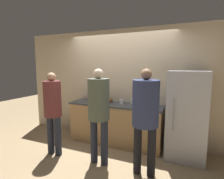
{
  "coord_description": "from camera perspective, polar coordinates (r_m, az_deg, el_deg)",
  "views": [
    {
      "loc": [
        1.44,
        -3.23,
        1.77
      ],
      "look_at": [
        0.0,
        0.14,
        1.27
      ],
      "focal_mm": 28.0,
      "sensor_mm": 36.0,
      "label": 1
    }
  ],
  "objects": [
    {
      "name": "wall_back",
      "position": [
        4.15,
        2.67,
        1.26
      ],
      "size": [
        5.2,
        0.06,
        2.6
      ],
      "color": "#C6B293",
      "rests_on": "ground_plane"
    },
    {
      "name": "ground_plane",
      "position": [
        3.95,
        -0.82,
        -18.81
      ],
      "size": [
        14.0,
        14.0,
        0.0
      ],
      "primitive_type": "plane",
      "color": "#9E8460"
    },
    {
      "name": "counter",
      "position": [
        4.07,
        1.15,
        -11.0
      ],
      "size": [
        2.11,
        0.61,
        0.92
      ],
      "color": "tan",
      "rests_on": "ground_plane"
    },
    {
      "name": "person_right",
      "position": [
        2.8,
        10.86,
        -6.86
      ],
      "size": [
        0.42,
        0.42,
        1.73
      ],
      "color": "black",
      "rests_on": "ground_plane"
    },
    {
      "name": "bottle_amber",
      "position": [
        3.78,
        14.0,
        -4.26
      ],
      "size": [
        0.06,
        0.06,
        0.2
      ],
      "color": "brown",
      "rests_on": "counter"
    },
    {
      "name": "cup_white",
      "position": [
        3.94,
        3.12,
        -3.99
      ],
      "size": [
        0.09,
        0.09,
        0.1
      ],
      "color": "white",
      "rests_on": "counter"
    },
    {
      "name": "person_center",
      "position": [
        3.09,
        -4.35,
        -5.76
      ],
      "size": [
        0.38,
        0.38,
        1.72
      ],
      "color": "#232838",
      "rests_on": "ground_plane"
    },
    {
      "name": "person_left",
      "position": [
        3.61,
        -18.75,
        -5.43
      ],
      "size": [
        0.34,
        0.34,
        1.64
      ],
      "color": "#232838",
      "rests_on": "ground_plane"
    },
    {
      "name": "utensil_crock",
      "position": [
        3.98,
        7.0,
        -3.67
      ],
      "size": [
        0.13,
        0.13,
        0.26
      ],
      "color": "silver",
      "rests_on": "counter"
    },
    {
      "name": "refrigerator",
      "position": [
        3.63,
        23.07,
        -7.73
      ],
      "size": [
        0.7,
        0.7,
        1.68
      ],
      "color": "#B7B7BC",
      "rests_on": "ground_plane"
    },
    {
      "name": "cup_blue",
      "position": [
        4.25,
        -6.63,
        -3.15
      ],
      "size": [
        0.08,
        0.08,
        0.1
      ],
      "color": "#335184",
      "rests_on": "counter"
    },
    {
      "name": "fruit_bowl",
      "position": [
        4.12,
        -2.36,
        -3.55
      ],
      "size": [
        0.37,
        0.37,
        0.12
      ],
      "color": "brown",
      "rests_on": "counter"
    }
  ]
}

